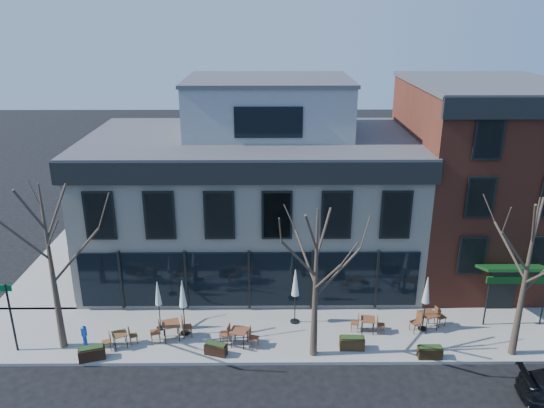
{
  "coord_description": "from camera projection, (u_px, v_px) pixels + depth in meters",
  "views": [
    {
      "loc": [
        0.99,
        -24.04,
        14.74
      ],
      "look_at": [
        1.18,
        2.0,
        5.23
      ],
      "focal_mm": 35.0,
      "sensor_mm": 36.0,
      "label": 1
    }
  ],
  "objects": [
    {
      "name": "call_box",
      "position": [
        85.0,
        336.0,
        24.19
      ],
      "size": [
        0.24,
        0.23,
        1.17
      ],
      "color": "#0C38A4",
      "rests_on": "sidewalk_front"
    },
    {
      "name": "cafe_set_4",
      "position": [
        368.0,
        324.0,
        25.45
      ],
      "size": [
        1.7,
        0.76,
        0.88
      ],
      "color": "brown",
      "rests_on": "sidewalk_front"
    },
    {
      "name": "sidewalk_front",
      "position": [
        315.0,
        333.0,
        25.6
      ],
      "size": [
        33.5,
        4.7,
        0.15
      ],
      "primitive_type": "cube",
      "color": "gray",
      "rests_on": "ground"
    },
    {
      "name": "tree_mid",
      "position": [
        316.0,
        283.0,
        22.68
      ],
      "size": [
        3.5,
        3.55,
        7.04
      ],
      "color": "#382B21",
      "rests_on": "sidewalk_front"
    },
    {
      "name": "corner_building",
      "position": [
        253.0,
        194.0,
        30.77
      ],
      "size": [
        18.39,
        10.39,
        11.1
      ],
      "color": "silver",
      "rests_on": "ground"
    },
    {
      "name": "red_brick_building",
      "position": [
        477.0,
        179.0,
        30.46
      ],
      "size": [
        8.2,
        11.78,
        11.18
      ],
      "color": "brown",
      "rests_on": "ground"
    },
    {
      "name": "sign_pole",
      "position": [
        11.0,
        313.0,
        23.56
      ],
      "size": [
        0.5,
        0.1,
        3.4
      ],
      "color": "black",
      "rests_on": "sidewalk_front"
    },
    {
      "name": "cafe_set_1",
      "position": [
        171.0,
        329.0,
        24.86
      ],
      "size": [
        2.05,
        1.05,
        1.05
      ],
      "color": "brown",
      "rests_on": "sidewalk_front"
    },
    {
      "name": "planter_1",
      "position": [
        216.0,
        349.0,
        23.82
      ],
      "size": [
        1.08,
        0.68,
        0.56
      ],
      "color": "black",
      "rests_on": "sidewalk_front"
    },
    {
      "name": "umbrella_1",
      "position": [
        183.0,
        297.0,
        24.75
      ],
      "size": [
        0.46,
        0.46,
        2.86
      ],
      "color": "black",
      "rests_on": "sidewalk_front"
    },
    {
      "name": "umbrella_4",
      "position": [
        426.0,
        293.0,
        25.12
      ],
      "size": [
        0.45,
        0.45,
        2.83
      ],
      "color": "black",
      "rests_on": "sidewalk_front"
    },
    {
      "name": "cafe_set_0",
      "position": [
        120.0,
        338.0,
        24.33
      ],
      "size": [
        1.63,
        1.04,
        0.85
      ],
      "color": "brown",
      "rests_on": "sidewalk_front"
    },
    {
      "name": "umbrella_2",
      "position": [
        295.0,
        286.0,
        25.7
      ],
      "size": [
        0.46,
        0.46,
        2.9
      ],
      "color": "black",
      "rests_on": "sidewalk_front"
    },
    {
      "name": "cafe_set_5",
      "position": [
        428.0,
        319.0,
        25.68
      ],
      "size": [
        1.99,
        1.15,
        1.03
      ],
      "color": "brown",
      "rests_on": "sidewalk_front"
    },
    {
      "name": "sidewalk_side",
      "position": [
        73.0,
        260.0,
        33.16
      ],
      "size": [
        4.5,
        12.0,
        0.15
      ],
      "primitive_type": "cube",
      "color": "gray",
      "rests_on": "ground"
    },
    {
      "name": "ground",
      "position": [
        250.0,
        311.0,
        27.63
      ],
      "size": [
        120.0,
        120.0,
        0.0
      ],
      "primitive_type": "plane",
      "color": "black",
      "rests_on": "ground"
    },
    {
      "name": "tree_corner",
      "position": [
        52.0,
        266.0,
        23.1
      ],
      "size": [
        3.93,
        3.98,
        7.92
      ],
      "color": "#382B21",
      "rests_on": "sidewalk_front"
    },
    {
      "name": "planter_3",
      "position": [
        430.0,
        352.0,
        23.58
      ],
      "size": [
        1.07,
        0.44,
        0.6
      ],
      "color": "black",
      "rests_on": "sidewalk_front"
    },
    {
      "name": "planter_2",
      "position": [
        352.0,
        343.0,
        24.21
      ],
      "size": [
        1.14,
        0.49,
        0.63
      ],
      "color": "#322210",
      "rests_on": "sidewalk_front"
    },
    {
      "name": "tree_right",
      "position": [
        526.0,
        277.0,
        22.66
      ],
      "size": [
        3.72,
        3.77,
        7.48
      ],
      "color": "#382B21",
      "rests_on": "sidewalk_front"
    },
    {
      "name": "cafe_set_2",
      "position": [
        239.0,
        336.0,
        24.42
      ],
      "size": [
        1.91,
        0.91,
        0.98
      ],
      "color": "brown",
      "rests_on": "sidewalk_front"
    },
    {
      "name": "umbrella_0",
      "position": [
        158.0,
        296.0,
        25.24
      ],
      "size": [
        0.41,
        0.41,
        2.55
      ],
      "color": "black",
      "rests_on": "sidewalk_front"
    },
    {
      "name": "planter_0",
      "position": [
        92.0,
        353.0,
        23.48
      ],
      "size": [
        1.22,
        0.77,
        0.63
      ],
      "color": "black",
      "rests_on": "sidewalk_front"
    }
  ]
}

